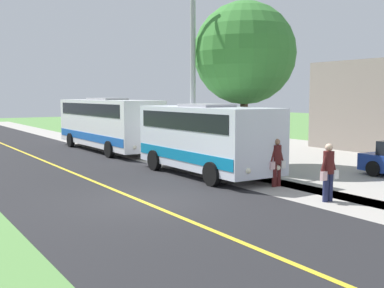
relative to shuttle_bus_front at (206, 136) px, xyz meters
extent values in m
plane|color=#548442|center=(4.57, 3.05, -1.63)|extent=(120.00, 120.00, 0.00)
cube|color=black|center=(4.57, 3.05, -1.62)|extent=(8.00, 100.00, 0.01)
cube|color=#9E9991|center=(-0.63, 3.05, -1.62)|extent=(2.40, 100.00, 0.01)
cube|color=gold|center=(4.57, 3.05, -1.62)|extent=(0.16, 100.00, 0.00)
cube|color=silver|center=(0.00, 0.00, -0.03)|extent=(2.54, 7.12, 2.49)
cube|color=#0C72A5|center=(0.00, 0.00, -0.73)|extent=(2.58, 6.97, 0.44)
cube|color=black|center=(0.00, 0.00, 0.66)|extent=(2.58, 6.40, 0.70)
cube|color=gray|center=(0.00, 0.00, 1.27)|extent=(1.52, 2.13, 0.12)
cylinder|color=black|center=(-1.27, 2.21, -1.18)|extent=(0.25, 0.90, 0.90)
cylinder|color=black|center=(1.27, 2.21, -1.18)|extent=(0.25, 0.90, 0.90)
cylinder|color=black|center=(-1.27, -2.21, -1.18)|extent=(0.25, 0.90, 0.90)
cylinder|color=black|center=(1.27, -2.21, -1.18)|extent=(0.25, 0.90, 0.90)
sphere|color=#F2EACC|center=(-0.70, 3.58, -0.93)|extent=(0.20, 0.20, 0.20)
sphere|color=#F2EACC|center=(0.70, 3.58, -0.93)|extent=(0.20, 0.20, 0.20)
cube|color=white|center=(0.05, -10.38, 0.07)|extent=(2.44, 10.11, 2.69)
cube|color=blue|center=(0.05, -10.38, -0.73)|extent=(2.48, 9.91, 0.44)
cube|color=black|center=(0.05, -10.38, 0.87)|extent=(2.48, 9.10, 0.70)
cube|color=gray|center=(0.05, -10.38, 1.48)|extent=(1.46, 3.03, 0.12)
cylinder|color=black|center=(-1.17, -7.25, -1.18)|extent=(0.25, 0.90, 0.90)
cylinder|color=black|center=(1.27, -7.25, -1.18)|extent=(0.25, 0.90, 0.90)
cylinder|color=black|center=(-1.17, -13.52, -1.18)|extent=(0.25, 0.90, 0.90)
cylinder|color=black|center=(1.27, -13.52, -1.18)|extent=(0.25, 0.90, 0.90)
sphere|color=#F2EACC|center=(-0.62, -5.31, -0.93)|extent=(0.20, 0.20, 0.20)
sphere|color=#F2EACC|center=(0.72, -5.31, -0.93)|extent=(0.20, 0.20, 0.20)
cylinder|color=#1E2347|center=(-0.42, 6.23, -1.18)|extent=(0.18, 0.18, 0.89)
cylinder|color=#1E2347|center=(-0.22, 6.23, -1.18)|extent=(0.18, 0.18, 0.89)
cylinder|color=#4C1919|center=(-0.32, 6.23, -0.39)|extent=(0.34, 0.34, 0.70)
sphere|color=beige|center=(-0.32, 6.23, 0.08)|extent=(0.24, 0.24, 0.24)
cylinder|color=#4C1919|center=(-0.50, 6.23, -0.35)|extent=(0.29, 0.10, 0.63)
cube|color=white|center=(-0.58, 6.28, -0.78)|extent=(0.20, 0.12, 0.28)
cylinder|color=#4C1919|center=(-0.14, 6.23, -0.35)|extent=(0.29, 0.10, 0.63)
cube|color=beige|center=(-0.06, 6.28, -0.78)|extent=(0.20, 0.12, 0.28)
cylinder|color=#4C1919|center=(-0.77, 3.53, -1.20)|extent=(0.18, 0.18, 0.85)
cylinder|color=#4C1919|center=(-0.57, 3.53, -1.20)|extent=(0.18, 0.18, 0.85)
cylinder|color=#4C1919|center=(-0.67, 3.53, -0.44)|extent=(0.34, 0.34, 0.67)
sphere|color=#8C664C|center=(-0.67, 3.53, 0.01)|extent=(0.23, 0.23, 0.23)
cylinder|color=#4C1919|center=(-0.85, 3.53, -0.41)|extent=(0.28, 0.10, 0.61)
cube|color=white|center=(-0.93, 3.58, -0.83)|extent=(0.20, 0.12, 0.28)
cylinder|color=#4C1919|center=(-0.48, 3.53, -0.41)|extent=(0.28, 0.10, 0.61)
cube|color=beige|center=(-0.41, 3.58, -0.83)|extent=(0.20, 0.12, 0.28)
cylinder|color=#9E9EA3|center=(-0.43, -1.69, 2.57)|extent=(0.24, 0.24, 8.39)
cylinder|color=black|center=(-5.50, 4.11, -1.31)|extent=(0.24, 0.65, 0.64)
cylinder|color=#4C3826|center=(-2.83, -1.02, 0.11)|extent=(0.36, 0.36, 3.48)
sphere|color=#387A33|center=(-2.83, -1.02, 3.61)|extent=(4.69, 4.69, 4.69)
camera|label=1|loc=(11.14, 16.13, 1.68)|focal=44.21mm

